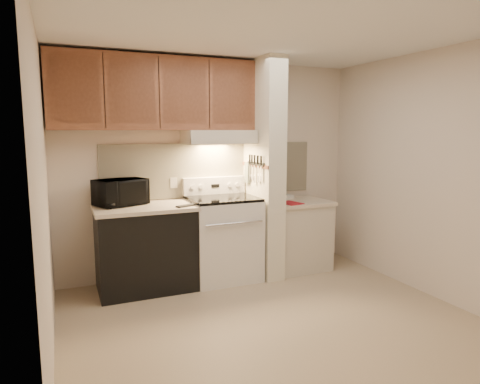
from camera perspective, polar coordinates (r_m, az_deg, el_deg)
floor at (r=4.09m, az=3.76°, el=-16.36°), size 3.60×3.60×0.00m
ceiling at (r=3.80m, az=4.13°, el=20.37°), size 3.60×3.60×0.00m
wall_back at (r=5.12m, az=-3.72°, el=3.18°), size 3.60×2.50×0.02m
wall_left at (r=3.34m, az=-24.75°, el=-0.27°), size 0.02×3.00×2.50m
wall_right at (r=4.83m, az=23.35°, el=2.22°), size 0.02×3.00×2.50m
backsplash at (r=5.11m, az=-3.67°, el=3.00°), size 2.60×0.02×0.63m
range_body at (r=4.93m, az=-2.29°, el=-6.32°), size 0.76×0.65×0.92m
oven_window at (r=4.64m, az=-0.89°, el=-6.76°), size 0.50×0.01×0.30m
oven_handle at (r=4.55m, az=-0.72°, el=-4.20°), size 0.65×0.02×0.02m
cooktop at (r=4.83m, az=-2.32°, el=-0.87°), size 0.74×0.64×0.03m
range_backguard at (r=5.08m, az=-3.47°, el=0.88°), size 0.76×0.08×0.20m
range_display at (r=5.04m, az=-3.31°, el=0.83°), size 0.10×0.01×0.04m
range_knob_left_outer at (r=4.95m, az=-6.35°, el=0.65°), size 0.05×0.02×0.05m
range_knob_left_inner at (r=4.98m, az=-5.25°, el=0.71°), size 0.05×0.02×0.05m
range_knob_right_inner at (r=5.10m, az=-1.40°, el=0.93°), size 0.05×0.02×0.05m
range_knob_right_outer at (r=5.14m, az=-0.36°, el=0.98°), size 0.05×0.02×0.05m
dishwasher_front at (r=4.72m, az=-12.46°, el=-7.50°), size 1.00×0.63×0.87m
left_countertop at (r=4.62m, az=-12.63°, el=-2.06°), size 1.04×0.67×0.04m
spoon_rest at (r=4.51m, az=-7.17°, el=-1.81°), size 0.24×0.16×0.02m
teal_jar at (r=4.79m, az=-15.37°, el=-0.87°), size 0.12×0.12×0.11m
outlet at (r=4.97m, az=-8.83°, el=1.21°), size 0.08×0.01×0.12m
microwave at (r=4.70m, az=-15.64°, el=-0.03°), size 0.60×0.51×0.28m
partition_pillar at (r=4.99m, az=3.17°, el=3.06°), size 0.22×0.70×2.50m
pillar_trim at (r=4.94m, az=1.96°, el=3.59°), size 0.01×0.70×0.04m
knife_strip at (r=4.89m, az=2.15°, el=3.78°), size 0.02×0.42×0.04m
knife_blade_a at (r=4.75m, az=2.81°, el=2.44°), size 0.01×0.03×0.16m
knife_handle_a at (r=4.74m, az=2.83°, el=4.24°), size 0.02×0.02×0.10m
knife_blade_b at (r=4.82m, az=2.44°, el=2.40°), size 0.01×0.04×0.18m
knife_handle_b at (r=4.81m, az=2.39°, el=4.31°), size 0.02×0.02×0.10m
knife_blade_c at (r=4.91m, az=1.95°, el=2.39°), size 0.01×0.04×0.20m
knife_handle_c at (r=4.89m, az=1.96°, el=4.37°), size 0.02×0.02×0.10m
knife_blade_d at (r=4.98m, az=1.55°, el=2.71°), size 0.01×0.04×0.16m
knife_handle_d at (r=4.96m, az=1.60°, el=4.42°), size 0.02×0.02×0.10m
knife_blade_e at (r=5.03m, az=1.27°, el=2.66°), size 0.01×0.04×0.18m
knife_handle_e at (r=5.01m, az=1.30°, el=4.47°), size 0.02×0.02×0.10m
oven_mitt at (r=5.09m, az=0.98°, el=2.60°), size 0.03×0.10×0.24m
right_cab_base at (r=5.35m, az=7.54°, el=-5.83°), size 0.70×0.60×0.81m
right_countertop at (r=5.26m, az=7.63°, el=-1.34°), size 0.74×0.64×0.04m
red_folder at (r=5.04m, az=6.74°, el=-1.46°), size 0.25×0.31×0.01m
white_box at (r=5.39m, az=6.20°, el=-0.64°), size 0.19×0.16×0.04m
range_hood at (r=4.89m, az=-2.89°, el=7.35°), size 0.78×0.44×0.15m
hood_lip at (r=4.70m, az=-2.00°, el=6.77°), size 0.78×0.04×0.06m
upper_cabinets at (r=4.76m, az=-11.15°, el=12.73°), size 2.18×0.33×0.77m
cab_door_a at (r=4.49m, az=-21.21°, el=12.61°), size 0.46×0.01×0.63m
cab_gap_a at (r=4.51m, az=-17.67°, el=12.76°), size 0.01×0.01×0.73m
cab_door_b at (r=4.55m, az=-14.16°, el=12.85°), size 0.46×0.01×0.63m
cab_gap_b at (r=4.60m, az=-10.72°, el=12.90°), size 0.01×0.01×0.73m
cab_door_c at (r=4.67m, az=-7.37°, el=12.91°), size 0.46×0.01×0.63m
cab_gap_c at (r=4.75m, az=-4.12°, el=12.87°), size 0.01×0.01×0.73m
cab_door_d at (r=4.84m, az=-1.00°, el=12.80°), size 0.46×0.01×0.63m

